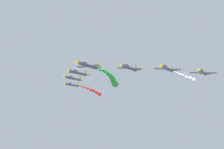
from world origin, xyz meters
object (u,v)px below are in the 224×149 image
object	(u,v)px
airplane_left_inner	(129,68)
airplane_left_outer	(167,68)
airplane_right_inner	(78,73)
airplane_lead	(88,65)
airplane_high_slot	(72,85)
airplane_right_outer	(73,78)
airplane_trailing	(203,72)

from	to	relation	value
airplane_left_inner	airplane_left_outer	distance (m)	12.74
airplane_left_outer	airplane_right_inner	bearing A→B (deg)	15.46
airplane_lead	airplane_left_inner	bearing A→B (deg)	-137.38
airplane_lead	airplane_left_outer	size ratio (longest dim) A/B	1.00
airplane_left_outer	airplane_high_slot	distance (m)	52.58
airplane_left_inner	airplane_right_outer	size ratio (longest dim) A/B	1.00
airplane_left_inner	airplane_right_inner	xyz separation A→B (m)	(20.95, 1.30, 0.26)
airplane_right_outer	airplane_left_outer	bearing A→B (deg)	-179.99
airplane_lead	airplane_right_inner	distance (m)	13.49
airplane_right_inner	airplane_left_outer	world-z (taller)	airplane_right_inner
airplane_right_inner	airplane_right_outer	size ratio (longest dim) A/B	1.00
airplane_left_inner	airplane_left_outer	world-z (taller)	airplane_left_inner
airplane_trailing	airplane_left_outer	bearing A→B (deg)	47.96
airplane_lead	airplane_right_inner	size ratio (longest dim) A/B	1.00
airplane_high_slot	airplane_left_inner	bearing A→B (deg)	156.19
airplane_lead	airplane_left_inner	world-z (taller)	airplane_lead
airplane_left_inner	airplane_left_outer	bearing A→B (deg)	-144.66
airplane_right_outer	airplane_trailing	xyz separation A→B (m)	(-50.51, -10.10, -1.01)
airplane_left_inner	airplane_right_outer	xyz separation A→B (m)	(31.02, -7.36, 0.32)
airplane_trailing	airplane_high_slot	bearing A→B (deg)	-0.63
airplane_left_inner	airplane_left_outer	xyz separation A→B (m)	(-10.39, -7.37, -0.11)
airplane_trailing	airplane_lead	bearing A→B (deg)	42.12
airplane_right_inner	airplane_trailing	size ratio (longest dim) A/B	1.00
airplane_right_inner	airplane_high_slot	xyz separation A→B (m)	(20.13, -19.43, -0.60)
airplane_right_inner	airplane_high_slot	distance (m)	27.98
airplane_lead	airplane_high_slot	size ratio (longest dim) A/B	1.00
airplane_right_inner	airplane_right_outer	distance (m)	13.28
airplane_right_outer	airplane_trailing	bearing A→B (deg)	-168.69
airplane_trailing	airplane_high_slot	world-z (taller)	airplane_high_slot
airplane_right_inner	airplane_trailing	bearing A→B (deg)	-155.11
airplane_left_outer	airplane_high_slot	bearing A→B (deg)	-11.80
airplane_lead	airplane_right_inner	xyz separation A→B (m)	(10.91, -7.94, 0.01)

